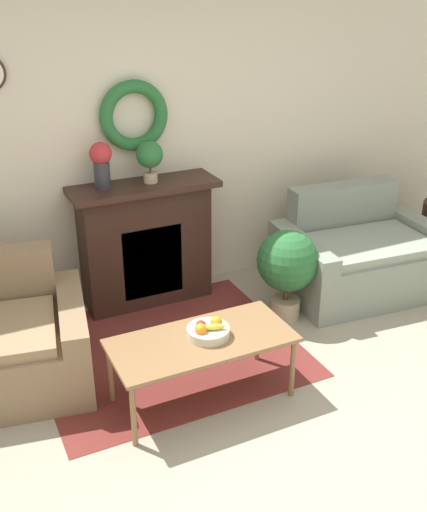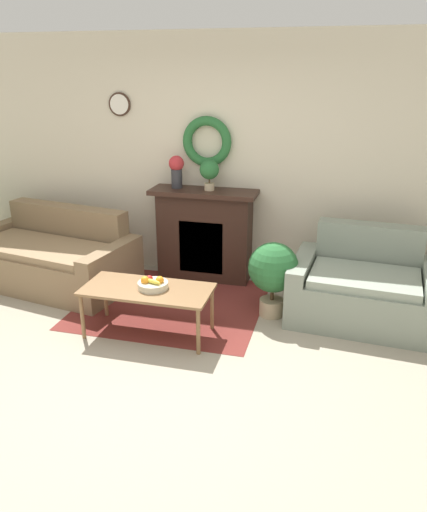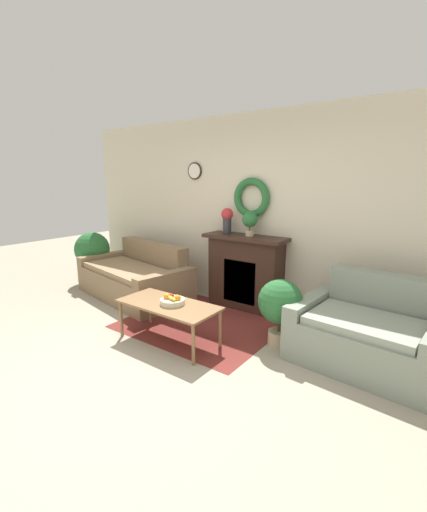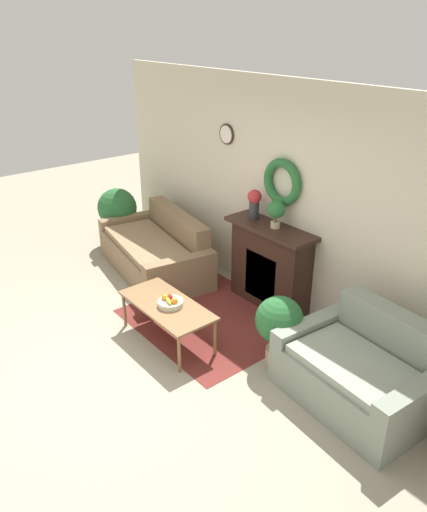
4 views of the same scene
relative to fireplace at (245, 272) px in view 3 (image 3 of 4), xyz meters
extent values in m
plane|color=#9E937F|center=(0.15, -2.15, -0.53)|extent=(16.00, 16.00, 0.00)
cube|color=maroon|center=(-0.14, -0.79, -0.53)|extent=(1.87, 1.64, 0.01)
cube|color=beige|center=(0.15, 0.21, 0.82)|extent=(6.80, 0.06, 2.70)
cylinder|color=#382319|center=(-1.03, 0.16, 1.40)|extent=(0.26, 0.02, 0.26)
cylinder|color=white|center=(-1.03, 0.15, 1.40)|extent=(0.22, 0.01, 0.22)
torus|color=#286633|center=(0.00, 0.12, 1.03)|extent=(0.55, 0.10, 0.55)
cube|color=#331E16|center=(0.00, 0.01, -0.03)|extent=(1.05, 0.34, 1.00)
cube|color=black|center=(0.00, -0.15, -0.11)|extent=(0.51, 0.02, 0.60)
cube|color=orange|center=(0.00, -0.16, -0.19)|extent=(0.40, 0.01, 0.33)
cube|color=#331E16|center=(0.00, -0.03, 0.50)|extent=(1.19, 0.41, 0.05)
cube|color=#846B4C|center=(-1.68, -0.72, -0.32)|extent=(1.67, 1.02, 0.42)
cube|color=#846B4C|center=(-1.59, -0.24, -0.12)|extent=(1.57, 0.48, 0.82)
cube|color=#846B4C|center=(-2.51, -0.47, -0.25)|extent=(0.34, 0.99, 0.56)
cube|color=#846B4C|center=(-0.81, -0.77, -0.25)|extent=(0.34, 0.99, 0.56)
cube|color=#917554|center=(-1.68, -0.72, -0.07)|extent=(1.60, 0.95, 0.08)
cube|color=gray|center=(1.76, -0.73, -0.32)|extent=(1.09, 0.83, 0.43)
cube|color=gray|center=(1.80, -0.25, -0.10)|extent=(1.04, 0.30, 0.86)
cube|color=gray|center=(1.17, -0.57, -0.25)|extent=(0.25, 0.97, 0.57)
cube|color=gray|center=(1.76, -0.73, -0.06)|extent=(1.04, 0.77, 0.08)
cube|color=olive|center=(-0.14, -1.43, -0.09)|extent=(1.17, 0.54, 0.03)
cylinder|color=olive|center=(-0.69, -1.66, -0.32)|extent=(0.04, 0.04, 0.43)
cylinder|color=olive|center=(0.40, -1.66, -0.32)|extent=(0.04, 0.04, 0.43)
cylinder|color=olive|center=(-0.69, -1.19, -0.32)|extent=(0.04, 0.04, 0.43)
cylinder|color=olive|center=(0.40, -1.19, -0.32)|extent=(0.04, 0.04, 0.43)
cylinder|color=beige|center=(-0.09, -1.41, -0.04)|extent=(0.27, 0.27, 0.06)
sphere|color=#B2231E|center=(-0.13, -1.39, 0.00)|extent=(0.07, 0.07, 0.07)
sphere|color=orange|center=(-0.03, -1.40, 0.01)|extent=(0.08, 0.08, 0.08)
sphere|color=orange|center=(-0.15, -1.44, 0.01)|extent=(0.08, 0.08, 0.08)
ellipsoid|color=yellow|center=(-0.08, -1.45, 0.01)|extent=(0.17, 0.09, 0.04)
cylinder|color=#2D2D33|center=(-0.32, 0.01, 0.63)|extent=(0.12, 0.12, 0.21)
sphere|color=#B72D33|center=(-0.32, 0.01, 0.80)|extent=(0.17, 0.17, 0.17)
cylinder|color=tan|center=(0.06, -0.01, 0.56)|extent=(0.11, 0.11, 0.08)
cylinder|color=#4C3823|center=(0.06, -0.01, 0.63)|extent=(0.02, 0.02, 0.06)
sphere|color=#286633|center=(0.06, -0.01, 0.75)|extent=(0.21, 0.21, 0.21)
cylinder|color=tan|center=(-2.83, -0.52, -0.44)|extent=(0.23, 0.23, 0.18)
cylinder|color=#4C3823|center=(-2.83, -0.52, -0.27)|extent=(0.04, 0.04, 0.17)
sphere|color=#286633|center=(-2.83, -0.52, 0.07)|extent=(0.61, 0.61, 0.61)
cylinder|color=tan|center=(0.90, -0.77, -0.45)|extent=(0.24, 0.24, 0.17)
cylinder|color=#4C3823|center=(0.90, -0.77, -0.30)|extent=(0.04, 0.04, 0.13)
sphere|color=#286633|center=(0.90, -0.77, -0.02)|extent=(0.49, 0.49, 0.49)
camera|label=1|loc=(-1.46, -4.35, 1.99)|focal=42.00mm
camera|label=2|loc=(1.47, -5.24, 1.78)|focal=35.00mm
camera|label=3|loc=(2.38, -4.04, 1.28)|focal=24.00mm
camera|label=4|loc=(3.79, -3.97, 2.71)|focal=35.00mm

